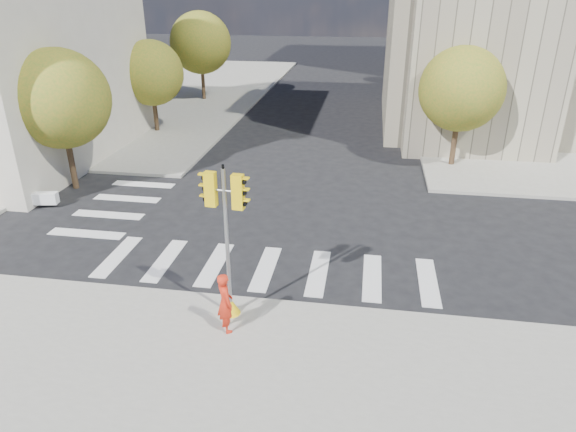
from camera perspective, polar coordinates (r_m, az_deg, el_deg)
The scene contains 12 objects.
ground at distance 19.31m, azimuth -1.03°, elevation -2.92°, with size 160.00×160.00×0.00m, color black.
sidewalk_far_left at distance 49.46m, azimuth -19.36°, elevation 12.93°, with size 28.00×40.00×0.15m, color gray.
tree_lw_near at distance 25.32m, azimuth -24.01°, elevation 11.79°, with size 4.40×4.40×6.41m.
tree_lw_mid at distance 34.10m, azimuth -14.96°, elevation 15.09°, with size 4.00×4.00×5.77m.
tree_lw_far at distance 43.27m, azimuth -9.70°, elevation 18.44°, with size 4.80×4.80×6.95m.
tree_re_near at distance 27.65m, azimuth 18.72°, elevation 13.20°, with size 4.20×4.20×6.16m.
tree_re_mid at distance 39.38m, azimuth 16.25°, elevation 17.00°, with size 4.60×4.60×6.66m.
tree_re_far at distance 51.30m, azimuth 14.78°, elevation 18.16°, with size 4.00×4.00×5.88m.
lamp_near at distance 31.55m, azimuth 18.73°, elevation 15.44°, with size 0.35×0.18×8.11m.
lamp_far at distance 45.34m, azimuth 16.15°, elevation 18.18°, with size 0.35×0.18×8.11m.
traffic_signal at distance 14.24m, azimuth -6.71°, elevation -4.31°, with size 1.08×0.56×4.53m.
photographer at distance 14.13m, azimuth -7.00°, elevation -9.52°, with size 0.64×0.42×1.76m, color red.
Camera 1 is at (3.05, -16.86, 8.91)m, focal length 32.00 mm.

